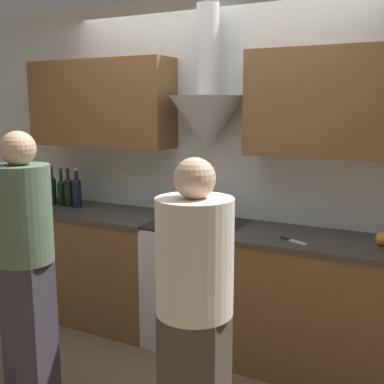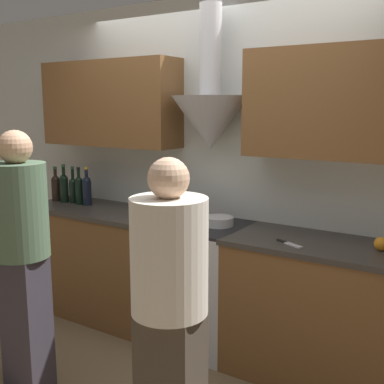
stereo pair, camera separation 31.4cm
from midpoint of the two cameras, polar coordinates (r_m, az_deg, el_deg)
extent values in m
plane|color=brown|center=(3.62, -4.43, -19.33)|extent=(12.00, 12.00, 0.00)
cube|color=silver|center=(3.76, 0.65, 2.80)|extent=(8.40, 0.06, 2.60)
cone|color=silver|center=(3.57, -0.71, 8.17)|extent=(0.57, 0.57, 0.40)
cylinder|color=silver|center=(3.59, -0.73, 16.90)|extent=(0.16, 0.16, 0.69)
cube|color=brown|center=(4.13, -12.97, 10.17)|extent=(1.30, 0.32, 0.70)
cube|color=brown|center=(3.23, 14.46, 10.16)|extent=(1.21, 0.32, 0.70)
cube|color=brown|center=(4.23, -13.57, -8.51)|extent=(1.30, 0.60, 0.90)
cube|color=#38332D|center=(4.11, -13.84, -2.34)|extent=(1.32, 0.62, 0.03)
cube|color=brown|center=(3.36, 12.80, -13.49)|extent=(1.21, 0.60, 0.90)
cube|color=#38332D|center=(3.21, 13.13, -5.84)|extent=(1.24, 0.62, 0.03)
cube|color=silver|center=(3.69, -1.75, -10.94)|extent=(0.67, 0.60, 0.91)
cube|color=black|center=(3.47, -4.19, -13.03)|extent=(0.47, 0.01, 0.41)
cube|color=black|center=(3.55, -1.79, -3.91)|extent=(0.67, 0.60, 0.02)
cube|color=silver|center=(3.79, 0.23, -3.91)|extent=(0.67, 0.06, 0.10)
cylinder|color=black|center=(4.49, -19.19, -0.09)|extent=(0.08, 0.08, 0.19)
sphere|color=black|center=(4.48, -19.26, 1.12)|extent=(0.08, 0.08, 0.08)
cylinder|color=black|center=(4.47, -19.31, 1.86)|extent=(0.03, 0.03, 0.08)
cylinder|color=#234C33|center=(4.46, -19.35, 2.51)|extent=(0.03, 0.03, 0.02)
cylinder|color=black|center=(4.41, -18.23, -0.08)|extent=(0.08, 0.08, 0.21)
sphere|color=black|center=(4.40, -18.31, 1.28)|extent=(0.07, 0.07, 0.07)
cylinder|color=black|center=(4.39, -18.35, 2.08)|extent=(0.03, 0.03, 0.09)
cylinder|color=#234C33|center=(4.38, -18.39, 2.80)|extent=(0.03, 0.03, 0.02)
cylinder|color=black|center=(4.36, -17.18, -0.33)|extent=(0.07, 0.07, 0.18)
sphere|color=black|center=(4.34, -17.25, 0.86)|extent=(0.07, 0.07, 0.07)
cylinder|color=black|center=(4.33, -17.30, 1.76)|extent=(0.03, 0.03, 0.11)
cylinder|color=#234C33|center=(4.33, -17.34, 2.60)|extent=(0.03, 0.03, 0.02)
cylinder|color=black|center=(4.29, -16.47, -0.30)|extent=(0.07, 0.07, 0.21)
sphere|color=black|center=(4.27, -16.54, 1.07)|extent=(0.07, 0.07, 0.07)
cylinder|color=black|center=(4.26, -16.58, 1.82)|extent=(0.03, 0.03, 0.08)
cylinder|color=black|center=(4.25, -16.61, 2.51)|extent=(0.03, 0.03, 0.02)
cylinder|color=black|center=(4.24, -15.56, -0.36)|extent=(0.08, 0.08, 0.21)
sphere|color=black|center=(4.22, -15.62, 1.04)|extent=(0.08, 0.08, 0.08)
cylinder|color=black|center=(4.21, -15.66, 1.85)|extent=(0.03, 0.03, 0.09)
cylinder|color=gold|center=(4.20, -15.70, 2.58)|extent=(0.03, 0.03, 0.02)
cylinder|color=silver|center=(3.58, -4.12, -2.32)|extent=(0.25, 0.25, 0.16)
cylinder|color=silver|center=(3.49, 0.57, -3.43)|extent=(0.22, 0.22, 0.07)
sphere|color=orange|center=(3.15, 19.02, -5.32)|extent=(0.08, 0.08, 0.08)
cube|color=silver|center=(3.08, 9.64, -5.94)|extent=(0.13, 0.09, 0.01)
cube|color=black|center=(3.15, 8.26, -5.54)|extent=(0.08, 0.05, 0.01)
cube|color=#38333D|center=(3.27, -21.43, -14.96)|extent=(0.29, 0.19, 0.87)
cylinder|color=#4C664C|center=(3.04, -22.32, -2.46)|extent=(0.34, 0.34, 0.58)
sphere|color=tan|center=(2.98, -22.81, 4.75)|extent=(0.20, 0.20, 0.20)
cylinder|color=silver|center=(2.21, -3.78, -7.68)|extent=(0.36, 0.36, 0.54)
sphere|color=#E0B28E|center=(2.13, -3.90, 1.57)|extent=(0.19, 0.19, 0.19)
camera|label=1|loc=(0.16, -92.64, -0.47)|focal=45.00mm
camera|label=2|loc=(0.16, 87.36, 0.47)|focal=45.00mm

